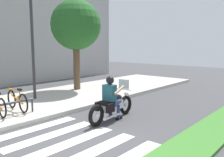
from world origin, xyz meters
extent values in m
plane|color=#424244|center=(0.00, 0.00, 0.00)|extent=(48.00, 48.00, 0.00)
cube|color=white|center=(0.07, -0.80, 0.00)|extent=(2.80, 0.40, 0.01)
cube|color=white|center=(0.07, 0.00, 0.00)|extent=(2.80, 0.40, 0.01)
cube|color=white|center=(0.07, 0.80, 0.00)|extent=(2.80, 0.40, 0.01)
cube|color=white|center=(0.07, 1.60, 0.00)|extent=(2.80, 0.40, 0.01)
torus|color=black|center=(3.02, 0.51, 0.34)|extent=(0.68, 0.17, 0.67)
cylinder|color=silver|center=(3.02, 0.51, 0.34)|extent=(0.13, 0.11, 0.12)
torus|color=black|center=(1.41, 0.38, 0.34)|extent=(0.68, 0.17, 0.67)
cylinder|color=silver|center=(1.41, 0.38, 0.34)|extent=(0.13, 0.11, 0.12)
cube|color=silver|center=(2.21, 0.45, 0.48)|extent=(0.91, 0.35, 0.28)
ellipsoid|color=black|center=(2.44, 0.47, 0.70)|extent=(0.54, 0.32, 0.22)
cube|color=black|center=(1.99, 0.43, 0.63)|extent=(0.58, 0.32, 0.10)
cube|color=black|center=(1.80, 0.64, 0.52)|extent=(0.33, 0.15, 0.28)
cube|color=black|center=(1.83, 0.20, 0.52)|extent=(0.33, 0.15, 0.28)
cylinder|color=silver|center=(2.86, 0.50, 0.92)|extent=(0.08, 0.62, 0.03)
sphere|color=white|center=(3.07, 0.52, 0.72)|extent=(0.18, 0.18, 0.18)
cube|color=silver|center=(2.89, 0.50, 1.10)|extent=(0.07, 0.40, 0.32)
cylinder|color=silver|center=(1.96, 0.25, 0.20)|extent=(0.80, 0.14, 0.08)
cube|color=#1E4C59|center=(2.06, 0.44, 0.93)|extent=(0.29, 0.42, 0.52)
sphere|color=black|center=(2.09, 0.44, 1.33)|extent=(0.26, 0.26, 0.26)
cylinder|color=tan|center=(2.28, 0.67, 1.00)|extent=(0.53, 0.13, 0.26)
cylinder|color=tan|center=(2.31, 0.24, 1.00)|extent=(0.53, 0.13, 0.26)
cylinder|color=navy|center=(2.20, 0.61, 0.57)|extent=(0.45, 0.18, 0.24)
cylinder|color=navy|center=(2.32, 0.62, 0.24)|extent=(0.11, 0.11, 0.49)
cube|color=black|center=(2.36, 0.62, 0.04)|extent=(0.25, 0.12, 0.08)
cylinder|color=navy|center=(2.23, 0.29, 0.57)|extent=(0.45, 0.18, 0.24)
cylinder|color=navy|center=(2.35, 0.30, 0.24)|extent=(0.11, 0.11, 0.49)
cube|color=black|center=(2.39, 0.30, 0.04)|extent=(0.25, 0.12, 0.08)
torus|color=black|center=(-0.30, 2.83, 0.48)|extent=(0.10, 0.65, 0.65)
torus|color=black|center=(0.51, 3.83, 0.49)|extent=(0.10, 0.67, 0.67)
torus|color=black|center=(0.43, 2.87, 0.49)|extent=(0.10, 0.67, 0.67)
cylinder|color=orange|center=(0.47, 3.35, 0.56)|extent=(0.12, 0.86, 0.24)
cylinder|color=orange|center=(0.45, 3.11, 0.73)|extent=(0.04, 0.04, 0.41)
cube|color=black|center=(0.45, 3.11, 0.93)|extent=(0.11, 0.21, 0.06)
cylinder|color=black|center=(0.50, 3.73, 0.93)|extent=(0.48, 0.07, 0.03)
cube|color=orange|center=(0.51, 3.83, 0.85)|extent=(0.10, 0.29, 0.04)
cylinder|color=#333338|center=(0.72, 2.80, 0.38)|extent=(0.06, 0.06, 0.45)
cylinder|color=#2D2D33|center=(1.91, 4.59, 2.14)|extent=(0.12, 0.12, 4.28)
cylinder|color=brown|center=(4.64, 4.99, 1.29)|extent=(0.34, 0.34, 2.58)
sphere|color=#235B23|center=(4.64, 4.99, 3.47)|extent=(2.55, 2.55, 2.55)
camera|label=1|loc=(-3.56, -4.54, 2.42)|focal=38.48mm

